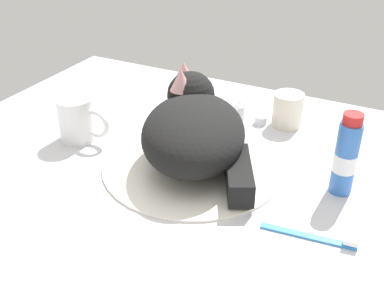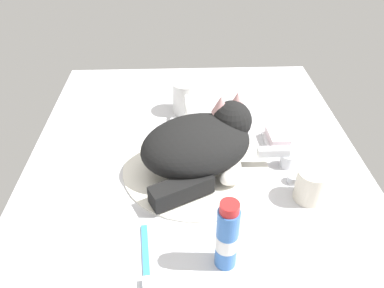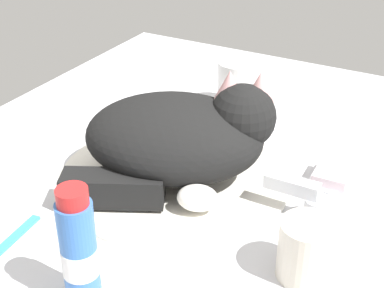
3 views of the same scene
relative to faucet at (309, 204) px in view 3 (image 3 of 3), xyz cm
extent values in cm
cube|color=silver|center=(0.00, -20.92, -3.78)|extent=(110.00, 82.50, 3.00)
cylinder|color=white|center=(0.00, -20.92, -1.79)|extent=(34.89, 34.89, 0.96)
cylinder|color=silver|center=(0.00, 1.11, -0.57)|extent=(3.60, 3.60, 3.40)
cube|color=silver|center=(0.00, -2.66, 2.13)|extent=(2.00, 7.55, 2.00)
cylinder|color=silver|center=(-5.73, 1.11, -1.38)|extent=(2.80, 2.80, 1.80)
cylinder|color=silver|center=(5.73, 1.11, -1.38)|extent=(2.80, 2.80, 1.80)
ellipsoid|color=black|center=(0.00, -20.92, 4.63)|extent=(27.29, 31.24, 11.88)
sphere|color=black|center=(-4.89, -12.33, 7.90)|extent=(12.45, 12.45, 9.61)
ellipsoid|color=white|center=(-4.19, -14.12, 6.12)|extent=(7.20, 7.74, 5.29)
cone|color=#DB9E9E|center=(-5.67, -14.95, 11.98)|extent=(5.60, 5.60, 4.32)
cone|color=#DB9E9E|center=(-7.24, -10.93, 11.98)|extent=(5.60, 5.60, 4.32)
cube|color=black|center=(10.62, -24.47, 0.84)|extent=(10.11, 14.48, 4.31)
ellipsoid|color=white|center=(6.80, -13.36, 0.63)|extent=(5.39, 6.53, 3.87)
cylinder|color=white|center=(-26.17, -22.64, 2.37)|extent=(7.53, 7.53, 9.29)
torus|color=white|center=(-21.21, -22.64, 2.37)|extent=(6.20, 1.00, 6.20)
cylinder|color=silver|center=(11.00, 3.13, 1.46)|extent=(6.61, 6.61, 7.47)
cube|color=white|center=(-9.13, 0.68, -1.68)|extent=(9.00, 6.40, 1.20)
cube|color=silver|center=(-9.13, 0.68, -0.02)|extent=(7.80, 5.18, 2.12)
cylinder|color=#3870C6|center=(26.88, -16.84, 4.40)|extent=(3.93, 3.93, 13.34)
cylinder|color=white|center=(26.88, -16.84, 3.73)|extent=(4.00, 4.00, 3.34)
cylinder|color=red|center=(26.88, -16.84, 11.97)|extent=(3.34, 3.34, 1.80)
cube|color=#388CD8|center=(25.09, -31.47, -1.88)|extent=(14.78, 2.71, 0.80)
camera|label=1|loc=(34.29, -89.06, 46.59)|focal=44.03mm
camera|label=2|loc=(69.20, -24.58, 56.62)|focal=35.32mm
camera|label=3|loc=(61.76, 15.91, 44.38)|focal=52.92mm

